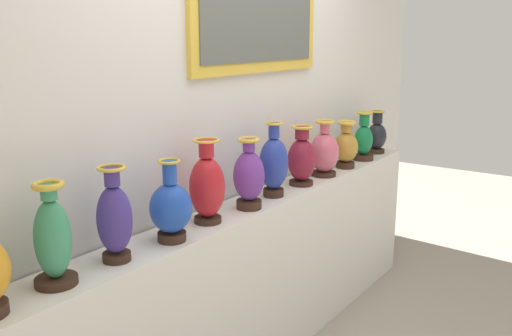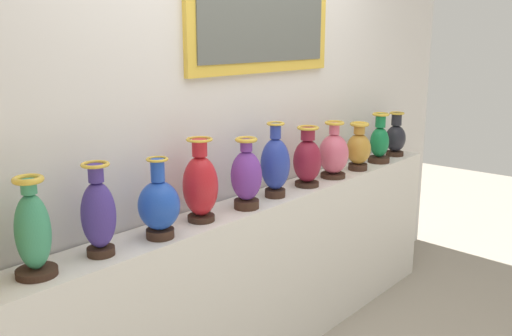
% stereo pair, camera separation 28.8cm
% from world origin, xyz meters
% --- Properties ---
extents(display_shelf, '(3.48, 0.28, 0.96)m').
position_xyz_m(display_shelf, '(0.00, 0.00, 0.48)').
color(display_shelf, silver).
rests_on(display_shelf, ground_plane).
extents(back_wall, '(4.90, 0.14, 2.83)m').
position_xyz_m(back_wall, '(0.01, 0.20, 1.43)').
color(back_wall, silver).
rests_on(back_wall, ground_plane).
extents(vase_jade, '(0.15, 0.15, 0.38)m').
position_xyz_m(vase_jade, '(-1.27, -0.01, 1.13)').
color(vase_jade, '#382319').
rests_on(vase_jade, display_shelf).
extents(vase_indigo, '(0.14, 0.14, 0.39)m').
position_xyz_m(vase_indigo, '(-0.99, -0.02, 1.13)').
color(vase_indigo, '#382319').
rests_on(vase_indigo, display_shelf).
extents(vase_sapphire, '(0.18, 0.18, 0.36)m').
position_xyz_m(vase_sapphire, '(-0.70, -0.04, 1.11)').
color(vase_sapphire, '#382319').
rests_on(vase_sapphire, display_shelf).
extents(vase_crimson, '(0.17, 0.17, 0.40)m').
position_xyz_m(vase_crimson, '(-0.42, -0.01, 1.14)').
color(vase_crimson, '#382319').
rests_on(vase_crimson, display_shelf).
extents(vase_violet, '(0.16, 0.16, 0.37)m').
position_xyz_m(vase_violet, '(-0.13, -0.05, 1.13)').
color(vase_violet, '#382319').
rests_on(vase_violet, display_shelf).
extents(vase_cobalt, '(0.16, 0.16, 0.42)m').
position_xyz_m(vase_cobalt, '(0.13, -0.03, 1.14)').
color(vase_cobalt, '#382319').
rests_on(vase_cobalt, display_shelf).
extents(vase_burgundy, '(0.17, 0.17, 0.36)m').
position_xyz_m(vase_burgundy, '(0.43, -0.03, 1.12)').
color(vase_burgundy, '#382319').
rests_on(vase_burgundy, display_shelf).
extents(vase_rose, '(0.19, 0.19, 0.35)m').
position_xyz_m(vase_rose, '(0.70, -0.03, 1.11)').
color(vase_rose, '#382319').
rests_on(vase_rose, display_shelf).
extents(vase_ochre, '(0.16, 0.16, 0.32)m').
position_xyz_m(vase_ochre, '(0.98, -0.05, 1.10)').
color(vase_ochre, '#382319').
rests_on(vase_ochre, display_shelf).
extents(vase_emerald, '(0.15, 0.15, 0.35)m').
position_xyz_m(vase_emerald, '(1.27, -0.04, 1.10)').
color(vase_emerald, '#382319').
rests_on(vase_emerald, display_shelf).
extents(vase_onyx, '(0.15, 0.15, 0.32)m').
position_xyz_m(vase_onyx, '(1.55, -0.02, 1.10)').
color(vase_onyx, '#382319').
rests_on(vase_onyx, display_shelf).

